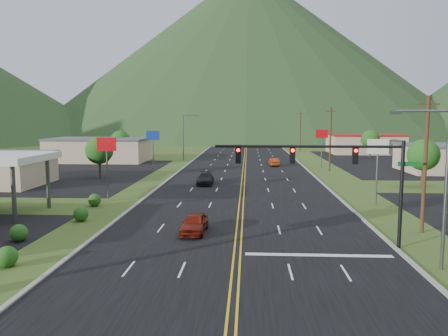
# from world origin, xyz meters

# --- Properties ---
(traffic_signal) EXTENTS (13.10, 0.43, 7.00)m
(traffic_signal) POSITION_xyz_m (6.48, 14.00, 5.33)
(traffic_signal) COLOR black
(traffic_signal) RESTS_ON ground
(streetlight_east) EXTENTS (3.28, 0.25, 9.00)m
(streetlight_east) POSITION_xyz_m (11.18, 10.00, 5.18)
(streetlight_east) COLOR #59595E
(streetlight_east) RESTS_ON ground
(streetlight_west) EXTENTS (3.28, 0.25, 9.00)m
(streetlight_west) POSITION_xyz_m (-11.68, 70.00, 5.18)
(streetlight_west) COLOR #59595E
(streetlight_west) RESTS_ON ground
(building_west_far) EXTENTS (18.40, 11.40, 4.50)m
(building_west_far) POSITION_xyz_m (-28.00, 68.00, 2.26)
(building_west_far) COLOR #C8AB8B
(building_west_far) RESTS_ON ground
(building_east_far) EXTENTS (16.40, 12.40, 4.50)m
(building_east_far) POSITION_xyz_m (28.00, 90.00, 2.26)
(building_east_far) COLOR #C8AB8B
(building_east_far) RESTS_ON ground
(pole_sign_west_a) EXTENTS (2.00, 0.18, 6.40)m
(pole_sign_west_a) POSITION_xyz_m (-14.00, 30.00, 5.05)
(pole_sign_west_a) COLOR #59595E
(pole_sign_west_a) RESTS_ON ground
(pole_sign_west_b) EXTENTS (2.00, 0.18, 6.40)m
(pole_sign_west_b) POSITION_xyz_m (-14.00, 52.00, 5.05)
(pole_sign_west_b) COLOR #59595E
(pole_sign_west_b) RESTS_ON ground
(pole_sign_east_a) EXTENTS (2.00, 0.18, 6.40)m
(pole_sign_east_a) POSITION_xyz_m (13.00, 28.00, 5.05)
(pole_sign_east_a) COLOR #59595E
(pole_sign_east_a) RESTS_ON ground
(pole_sign_east_b) EXTENTS (2.00, 0.18, 6.40)m
(pole_sign_east_b) POSITION_xyz_m (13.00, 60.00, 5.05)
(pole_sign_east_b) COLOR #59595E
(pole_sign_east_b) RESTS_ON ground
(tree_west_a) EXTENTS (3.84, 3.84, 5.82)m
(tree_west_a) POSITION_xyz_m (-20.00, 45.00, 3.89)
(tree_west_a) COLOR #382314
(tree_west_a) RESTS_ON ground
(tree_west_b) EXTENTS (3.84, 3.84, 5.82)m
(tree_west_b) POSITION_xyz_m (-25.00, 72.00, 3.89)
(tree_west_b) COLOR #382314
(tree_west_b) RESTS_ON ground
(tree_east_a) EXTENTS (3.84, 3.84, 5.82)m
(tree_east_a) POSITION_xyz_m (22.00, 40.00, 3.89)
(tree_east_a) COLOR #382314
(tree_east_a) RESTS_ON ground
(tree_east_b) EXTENTS (3.84, 3.84, 5.82)m
(tree_east_b) POSITION_xyz_m (26.00, 78.00, 3.89)
(tree_east_b) COLOR #382314
(tree_east_b) RESTS_ON ground
(utility_pole_a) EXTENTS (1.60, 0.28, 10.00)m
(utility_pole_a) POSITION_xyz_m (13.50, 18.00, 5.13)
(utility_pole_a) COLOR #382314
(utility_pole_a) RESTS_ON ground
(utility_pole_b) EXTENTS (1.60, 0.28, 10.00)m
(utility_pole_b) POSITION_xyz_m (13.50, 55.00, 5.13)
(utility_pole_b) COLOR #382314
(utility_pole_b) RESTS_ON ground
(utility_pole_c) EXTENTS (1.60, 0.28, 10.00)m
(utility_pole_c) POSITION_xyz_m (13.50, 95.00, 5.13)
(utility_pole_c) COLOR #382314
(utility_pole_c) RESTS_ON ground
(utility_pole_d) EXTENTS (1.60, 0.28, 10.00)m
(utility_pole_d) POSITION_xyz_m (13.50, 135.00, 5.13)
(utility_pole_d) COLOR #382314
(utility_pole_d) RESTS_ON ground
(mountain_n) EXTENTS (220.00, 220.00, 85.00)m
(mountain_n) POSITION_xyz_m (0.00, 220.00, 42.50)
(mountain_n) COLOR #1E3317
(mountain_n) RESTS_ON ground
(car_red_near) EXTENTS (1.90, 4.29, 1.43)m
(car_red_near) POSITION_xyz_m (-3.25, 16.79, 0.72)
(car_red_near) COLOR maroon
(car_red_near) RESTS_ON ground
(car_dark_mid) EXTENTS (2.15, 4.98, 1.43)m
(car_dark_mid) POSITION_xyz_m (-4.75, 40.14, 0.71)
(car_dark_mid) COLOR black
(car_dark_mid) RESTS_ON ground
(car_red_far) EXTENTS (1.77, 4.17, 1.34)m
(car_red_far) POSITION_xyz_m (5.13, 61.69, 0.67)
(car_red_far) COLOR #9B3310
(car_red_far) RESTS_ON ground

